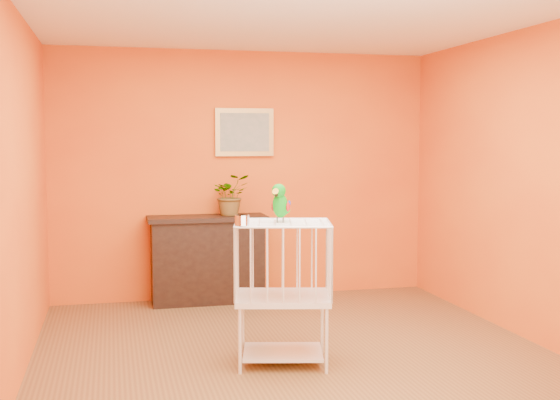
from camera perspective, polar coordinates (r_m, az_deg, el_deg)
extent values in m
plane|color=brown|center=(5.49, 1.58, -12.79)|extent=(4.50, 4.50, 0.00)
plane|color=orange|center=(7.44, -2.93, 2.05)|extent=(4.00, 0.00, 4.00)
plane|color=orange|center=(3.14, 12.43, -1.98)|extent=(4.00, 0.00, 4.00)
plane|color=orange|center=(5.10, -20.61, 0.43)|extent=(0.00, 4.50, 4.50)
plane|color=orange|center=(6.08, 20.12, 1.12)|extent=(0.00, 4.50, 4.50)
plane|color=white|center=(5.32, 1.65, 14.98)|extent=(4.50, 4.50, 0.00)
cube|color=black|center=(7.26, -5.91, -5.00)|extent=(1.13, 0.38, 0.85)
cube|color=black|center=(7.20, -5.94, -1.48)|extent=(1.21, 0.43, 0.05)
cube|color=black|center=(7.10, -5.73, -5.23)|extent=(0.79, 0.02, 0.42)
cube|color=#531723|center=(7.21, -7.72, -5.85)|extent=(0.05, 0.17, 0.26)
cube|color=#2F4A25|center=(7.21, -7.12, -5.84)|extent=(0.05, 0.17, 0.26)
cube|color=#531723|center=(7.22, -6.45, -5.82)|extent=(0.05, 0.17, 0.26)
cube|color=#2F4A25|center=(7.24, -5.71, -5.79)|extent=(0.05, 0.17, 0.26)
cube|color=#531723|center=(7.25, -4.96, -5.76)|extent=(0.05, 0.17, 0.26)
imported|color=#26722D|center=(7.22, -4.02, 0.05)|extent=(0.41, 0.45, 0.33)
cube|color=#BD8E43|center=(7.40, -2.91, 5.52)|extent=(0.62, 0.03, 0.50)
cube|color=gray|center=(7.38, -2.88, 5.52)|extent=(0.52, 0.01, 0.40)
cube|color=silver|center=(5.37, 0.23, -12.26)|extent=(0.67, 0.57, 0.02)
cube|color=silver|center=(5.26, 0.23, -7.96)|extent=(0.79, 0.67, 0.04)
cube|color=silver|center=(5.17, 0.23, -1.88)|extent=(0.79, 0.67, 0.01)
cylinder|color=silver|center=(5.10, -3.29, -11.39)|extent=(0.03, 0.03, 0.48)
cylinder|color=silver|center=(5.11, 3.81, -11.37)|extent=(0.03, 0.03, 0.48)
cylinder|color=silver|center=(5.56, -3.05, -10.01)|extent=(0.03, 0.03, 0.48)
cylinder|color=silver|center=(5.57, 3.43, -9.99)|extent=(0.03, 0.03, 0.48)
cylinder|color=silver|center=(4.95, -3.10, -1.64)|extent=(0.10, 0.10, 0.07)
cylinder|color=#59544C|center=(5.16, -0.22, -1.63)|extent=(0.01, 0.01, 0.04)
cylinder|color=#59544C|center=(5.14, 0.26, -1.65)|extent=(0.01, 0.01, 0.04)
ellipsoid|color=#039209|center=(5.14, 0.02, -0.44)|extent=(0.18, 0.20, 0.21)
ellipsoid|color=#039209|center=(5.10, -0.10, 0.76)|extent=(0.14, 0.15, 0.10)
cone|color=orange|center=(5.06, -0.29, 0.60)|extent=(0.08, 0.08, 0.07)
cone|color=black|center=(5.07, -0.24, 0.40)|extent=(0.04, 0.04, 0.03)
sphere|color=black|center=(5.09, -0.54, 0.88)|extent=(0.01, 0.01, 0.01)
sphere|color=black|center=(5.07, 0.20, 0.86)|extent=(0.01, 0.01, 0.01)
ellipsoid|color=#A50C0C|center=(5.17, -0.54, -0.52)|extent=(0.05, 0.06, 0.07)
ellipsoid|color=navy|center=(5.13, 0.66, -0.56)|extent=(0.05, 0.06, 0.07)
cone|color=#039209|center=(5.21, 0.28, -1.13)|extent=(0.13, 0.16, 0.11)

